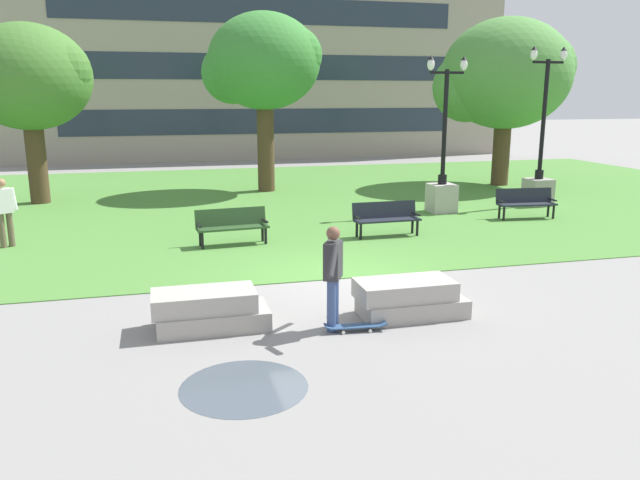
% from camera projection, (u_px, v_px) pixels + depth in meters
% --- Properties ---
extents(ground_plane, '(140.00, 140.00, 0.00)m').
position_uv_depth(ground_plane, '(337.00, 279.00, 12.86)').
color(ground_plane, gray).
extents(grass_lawn, '(40.00, 20.00, 0.02)m').
position_uv_depth(grass_lawn, '(260.00, 201.00, 22.29)').
color(grass_lawn, '#4C8438').
rests_on(grass_lawn, ground).
extents(concrete_block_center, '(1.87, 0.90, 0.64)m').
position_uv_depth(concrete_block_center, '(209.00, 310.00, 10.13)').
color(concrete_block_center, '#9E9991').
rests_on(concrete_block_center, ground).
extents(concrete_block_left, '(1.87, 0.90, 0.64)m').
position_uv_depth(concrete_block_left, '(409.00, 299.00, 10.70)').
color(concrete_block_left, '#9E9991').
rests_on(concrete_block_left, ground).
extents(person_skateboarder, '(0.55, 1.30, 1.71)m').
position_uv_depth(person_skateboarder, '(333.00, 272.00, 9.94)').
color(person_skateboarder, '#384C7A').
rests_on(person_skateboarder, ground).
extents(skateboard, '(1.03, 0.30, 0.14)m').
position_uv_depth(skateboard, '(355.00, 326.00, 10.05)').
color(skateboard, '#2D4C75').
rests_on(skateboard, ground).
extents(puddle, '(1.69, 1.69, 0.01)m').
position_uv_depth(puddle, '(244.00, 387.00, 8.14)').
color(puddle, '#47515B').
rests_on(puddle, ground).
extents(park_bench_near_left, '(1.84, 0.69, 0.90)m').
position_uv_depth(park_bench_near_left, '(232.00, 224.00, 15.69)').
color(park_bench_near_left, '#284723').
rests_on(park_bench_near_left, grass_lawn).
extents(park_bench_near_right, '(1.81, 0.56, 0.90)m').
position_uv_depth(park_bench_near_right, '(386.00, 216.00, 16.66)').
color(park_bench_near_right, '#1E232D').
rests_on(park_bench_near_right, grass_lawn).
extents(park_bench_far_left, '(1.84, 0.71, 0.90)m').
position_uv_depth(park_bench_far_left, '(525.00, 201.00, 19.02)').
color(park_bench_far_left, '#1E232D').
rests_on(park_bench_far_left, grass_lawn).
extents(lamp_post_center, '(1.32, 0.80, 4.85)m').
position_uv_depth(lamp_post_center, '(442.00, 181.00, 19.91)').
color(lamp_post_center, '#ADA89E').
rests_on(lamp_post_center, grass_lawn).
extents(lamp_post_right, '(1.32, 0.80, 5.22)m').
position_uv_depth(lamp_post_right, '(539.00, 174.00, 21.13)').
color(lamp_post_right, gray).
rests_on(lamp_post_right, grass_lawn).
extents(tree_near_left, '(4.44, 4.23, 6.70)m').
position_uv_depth(tree_near_left, '(263.00, 64.00, 23.41)').
color(tree_near_left, '#4C3823').
rests_on(tree_near_left, grass_lawn).
extents(tree_far_right, '(4.35, 4.15, 6.03)m').
position_uv_depth(tree_far_right, '(27.00, 79.00, 20.85)').
color(tree_far_right, '#4C3823').
rests_on(tree_far_right, grass_lawn).
extents(tree_near_right, '(5.43, 5.18, 6.70)m').
position_uv_depth(tree_near_right, '(504.00, 76.00, 25.12)').
color(tree_near_right, '#4C3823').
rests_on(tree_near_right, grass_lawn).
extents(person_bystander_near_lawn, '(0.63, 0.41, 1.71)m').
position_uv_depth(person_bystander_near_lawn, '(4.00, 209.00, 15.30)').
color(person_bystander_near_lawn, brown).
rests_on(person_bystander_near_lawn, grass_lawn).
extents(building_facade_distant, '(29.61, 1.03, 13.95)m').
position_uv_depth(building_facade_distant, '(262.00, 35.00, 34.99)').
color(building_facade_distant, gray).
rests_on(building_facade_distant, ground).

